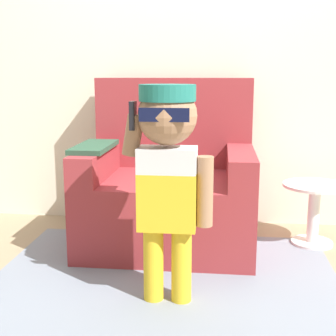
{
  "coord_description": "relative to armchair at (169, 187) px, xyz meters",
  "views": [
    {
      "loc": [
        0.16,
        -2.76,
        1.1
      ],
      "look_at": [
        -0.12,
        -0.25,
        0.59
      ],
      "focal_mm": 50.0,
      "sensor_mm": 36.0,
      "label": 1
    }
  ],
  "objects": [
    {
      "name": "armchair",
      "position": [
        0.0,
        0.0,
        0.0
      ],
      "size": [
        1.09,
        0.9,
        1.07
      ],
      "color": "maroon",
      "rests_on": "ground_plane"
    },
    {
      "name": "side_table",
      "position": [
        0.94,
        0.04,
        -0.12
      ],
      "size": [
        0.41,
        0.41,
        0.4
      ],
      "color": "white",
      "rests_on": "ground_plane"
    },
    {
      "name": "wall_back",
      "position": [
        0.17,
        0.48,
        0.93
      ],
      "size": [
        10.0,
        0.05,
        2.6
      ],
      "color": "beige",
      "rests_on": "ground_plane"
    },
    {
      "name": "person_child",
      "position": [
        0.09,
        -0.84,
        0.33
      ],
      "size": [
        0.43,
        0.32,
        1.05
      ],
      "color": "gold",
      "rests_on": "ground_plane"
    },
    {
      "name": "ground_plane",
      "position": [
        0.17,
        -0.21,
        -0.37
      ],
      "size": [
        10.0,
        10.0,
        0.0
      ],
      "primitive_type": "plane",
      "color": "#998466"
    },
    {
      "name": "rug",
      "position": [
        0.04,
        -0.57,
        -0.36
      ],
      "size": [
        1.88,
        1.39,
        0.01
      ],
      "color": "gray",
      "rests_on": "ground_plane"
    }
  ]
}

